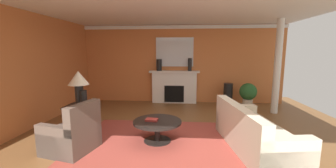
{
  "coord_description": "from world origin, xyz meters",
  "views": [
    {
      "loc": [
        0.24,
        -4.4,
        1.86
      ],
      "look_at": [
        -0.21,
        1.16,
        1.0
      ],
      "focal_mm": 22.5,
      "sensor_mm": 36.0,
      "label": 1
    }
  ],
  "objects": [
    {
      "name": "vase_tall_corner",
      "position": [
        1.74,
        2.87,
        0.39
      ],
      "size": [
        0.31,
        0.31,
        0.79
      ],
      "primitive_type": "cylinder",
      "color": "black",
      "rests_on": "ground_plane"
    },
    {
      "name": "mantel_mirror",
      "position": [
        -0.14,
        3.29,
        1.85
      ],
      "size": [
        1.35,
        0.04,
        1.04
      ],
      "primitive_type": "cube",
      "color": "silver"
    },
    {
      "name": "fireplace",
      "position": [
        -0.14,
        3.17,
        0.56
      ],
      "size": [
        1.8,
        0.35,
        1.18
      ],
      "color": "white",
      "rests_on": "ground_plane"
    },
    {
      "name": "wall_fireplace",
      "position": [
        0.0,
        3.38,
        1.4
      ],
      "size": [
        7.5,
        0.12,
        2.81
      ],
      "primitive_type": "cube",
      "color": "#CC723D",
      "rests_on": "ground_plane"
    },
    {
      "name": "book_red_cover",
      "position": [
        -0.43,
        -0.28,
        0.47
      ],
      "size": [
        0.27,
        0.2,
        0.04
      ],
      "primitive_type": "cube",
      "rotation": [
        0.0,
        0.0,
        -0.15
      ],
      "color": "maroon",
      "rests_on": "coffee_table"
    },
    {
      "name": "vase_mantel_left",
      "position": [
        -0.69,
        3.12,
        1.39
      ],
      "size": [
        0.19,
        0.19,
        0.42
      ],
      "primitive_type": "cylinder",
      "color": "black",
      "rests_on": "fireplace"
    },
    {
      "name": "ceiling_panel",
      "position": [
        0.0,
        0.3,
        2.84
      ],
      "size": [
        7.5,
        7.24,
        0.06
      ],
      "primitive_type": "cube",
      "color": "white"
    },
    {
      "name": "potted_plant",
      "position": [
        2.34,
        2.63,
        0.49
      ],
      "size": [
        0.56,
        0.56,
        0.83
      ],
      "color": "#BCB29E",
      "rests_on": "ground_plane"
    },
    {
      "name": "sofa",
      "position": [
        1.55,
        -0.44,
        0.3
      ],
      "size": [
        1.2,
        2.21,
        0.85
      ],
      "color": "beige",
      "rests_on": "ground_plane"
    },
    {
      "name": "ground_plane",
      "position": [
        0.0,
        0.0,
        0.0
      ],
      "size": [
        8.97,
        8.97,
        0.0
      ],
      "primitive_type": "plane",
      "color": "brown"
    },
    {
      "name": "crown_moulding",
      "position": [
        0.0,
        3.3,
        2.73
      ],
      "size": [
        7.5,
        0.08,
        0.12
      ],
      "primitive_type": "cube",
      "color": "white"
    },
    {
      "name": "vase_on_side_table",
      "position": [
        -1.9,
        -0.19,
        0.88
      ],
      "size": [
        0.14,
        0.14,
        0.35
      ],
      "primitive_type": "cylinder",
      "color": "black",
      "rests_on": "side_table"
    },
    {
      "name": "area_rug",
      "position": [
        -0.31,
        -0.27,
        0.01
      ],
      "size": [
        3.27,
        2.52,
        0.01
      ],
      "primitive_type": "cube",
      "color": "#993D33",
      "rests_on": "ground_plane"
    },
    {
      "name": "vase_mantel_right",
      "position": [
        0.41,
        3.12,
        1.41
      ],
      "size": [
        0.14,
        0.14,
        0.46
      ],
      "primitive_type": "cylinder",
      "color": "black",
      "rests_on": "fireplace"
    },
    {
      "name": "table_lamp",
      "position": [
        -2.05,
        -0.07,
        1.22
      ],
      "size": [
        0.44,
        0.44,
        0.75
      ],
      "color": "black",
      "rests_on": "side_table"
    },
    {
      "name": "armchair_near_window",
      "position": [
        -1.84,
        -0.82,
        0.31
      ],
      "size": [
        0.96,
        0.96,
        0.95
      ],
      "color": "brown",
      "rests_on": "ground_plane"
    },
    {
      "name": "column_white",
      "position": [
        2.99,
        2.1,
        1.4
      ],
      "size": [
        0.2,
        0.2,
        2.81
      ],
      "primitive_type": "cylinder",
      "color": "white",
      "rests_on": "ground_plane"
    },
    {
      "name": "coffee_table",
      "position": [
        -0.31,
        -0.27,
        0.34
      ],
      "size": [
        1.0,
        1.0,
        0.45
      ],
      "color": "black",
      "rests_on": "ground_plane"
    },
    {
      "name": "side_table",
      "position": [
        -2.05,
        -0.07,
        0.4
      ],
      "size": [
        0.56,
        0.56,
        0.7
      ],
      "color": "black",
      "rests_on": "ground_plane"
    },
    {
      "name": "wall_window",
      "position": [
        -3.51,
        0.3,
        1.4
      ],
      "size": [
        0.12,
        7.24,
        2.81
      ],
      "primitive_type": "cube",
      "color": "#CC723D",
      "rests_on": "ground_plane"
    }
  ]
}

